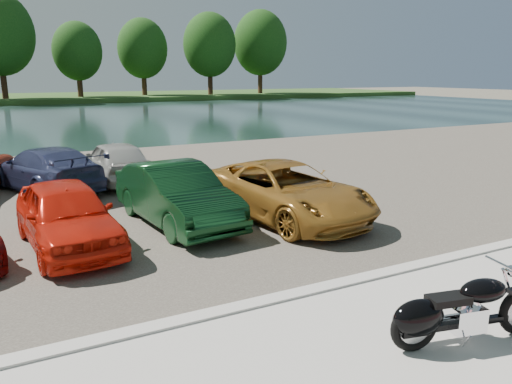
% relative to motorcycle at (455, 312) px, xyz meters
% --- Properties ---
extents(ground, '(200.00, 200.00, 0.00)m').
position_rel_motorcycle_xyz_m(ground, '(-0.49, 0.26, -0.56)').
color(ground, '#595447').
rests_on(ground, ground).
extents(kerb, '(60.00, 0.30, 0.14)m').
position_rel_motorcycle_xyz_m(kerb, '(-0.49, 2.26, -0.49)').
color(kerb, '#B9B6AF').
rests_on(kerb, ground).
extents(parking_lot, '(60.00, 18.00, 0.04)m').
position_rel_motorcycle_xyz_m(parking_lot, '(-0.49, 11.26, -0.54)').
color(parking_lot, '#423C35').
rests_on(parking_lot, ground).
extents(river, '(120.00, 40.00, 0.00)m').
position_rel_motorcycle_xyz_m(river, '(-0.49, 40.26, -0.56)').
color(river, '#192D2A').
rests_on(river, ground).
extents(far_bank, '(120.00, 24.00, 0.60)m').
position_rel_motorcycle_xyz_m(far_bank, '(-0.49, 72.26, -0.26)').
color(far_bank, '#29481A').
rests_on(far_bank, ground).
extents(far_trees, '(70.25, 10.68, 12.52)m').
position_rel_motorcycle_xyz_m(far_trees, '(3.87, 66.05, 6.93)').
color(far_trees, '#372014').
rests_on(far_trees, far_bank).
extents(motorcycle, '(2.30, 0.88, 1.05)m').
position_rel_motorcycle_xyz_m(motorcycle, '(0.00, 0.00, 0.00)').
color(motorcycle, black).
rests_on(motorcycle, promenade).
extents(car_4, '(1.99, 4.24, 1.40)m').
position_rel_motorcycle_xyz_m(car_4, '(-3.97, 6.58, 0.18)').
color(car_4, red).
rests_on(car_4, parking_lot).
extents(car_5, '(2.00, 4.58, 1.47)m').
position_rel_motorcycle_xyz_m(car_5, '(-1.40, 7.12, 0.21)').
color(car_5, '#0D3317').
rests_on(car_5, parking_lot).
extents(car_6, '(3.03, 5.36, 1.41)m').
position_rel_motorcycle_xyz_m(car_6, '(1.19, 6.32, 0.18)').
color(car_6, '#9F6A24').
rests_on(car_6, parking_lot).
extents(car_11, '(3.42, 5.16, 1.39)m').
position_rel_motorcycle_xyz_m(car_11, '(-3.83, 12.33, 0.17)').
color(car_11, navy).
rests_on(car_11, parking_lot).
extents(car_12, '(1.84, 4.23, 1.42)m').
position_rel_motorcycle_xyz_m(car_12, '(-1.63, 12.66, 0.19)').
color(car_12, '#B0B0AB').
rests_on(car_12, parking_lot).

